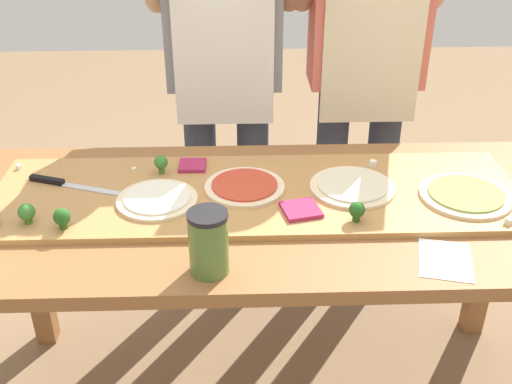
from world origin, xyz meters
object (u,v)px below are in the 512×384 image
pizza_whole_pesto_green (466,195)px  pizza_whole_cheese_artichoke (352,187)px  pizza_slice_far_left (301,210)px  pizza_whole_tomato_red (245,186)px  cook_left (224,58)px  cook_right (366,56)px  prep_table (267,235)px  broccoli_floret_back_right (357,210)px  cheese_crumble_a (373,163)px  broccoli_floret_front_left (27,213)px  sauce_jar (209,243)px  broccoli_floret_front_mid (161,163)px  cheese_crumble_c (19,167)px  recipe_note (445,260)px  chefs_knife (62,183)px  pizza_whole_white_garlic (157,199)px  pizza_slice_near_right (193,165)px  cheese_crumble_b (509,221)px  broccoli_floret_back_left (62,217)px  cheese_crumble_d (134,170)px

pizza_whole_pesto_green → pizza_whole_cheese_artichoke: same height
pizza_slice_far_left → pizza_whole_tomato_red: bearing=138.9°
cook_left → cook_right: same height
prep_table → pizza_whole_tomato_red: bearing=134.6°
broccoli_floret_back_right → cook_left: size_ratio=0.03×
cheese_crumble_a → cook_left: size_ratio=0.01×
cook_left → broccoli_floret_front_left: bearing=-124.4°
pizza_slice_far_left → cheese_crumble_a: (0.25, 0.26, 0.00)m
sauce_jar → cook_left: bearing=88.2°
broccoli_floret_front_mid → cheese_crumble_c: broccoli_floret_front_mid is taller
cheese_crumble_c → recipe_note: cheese_crumble_c is taller
cheese_crumble_c → chefs_knife: bearing=-33.9°
pizza_whole_cheese_artichoke → broccoli_floret_back_right: 0.17m
pizza_whole_white_garlic → broccoli_floret_front_left: size_ratio=4.01×
pizza_slice_near_right → pizza_whole_cheese_artichoke: bearing=-17.8°
pizza_slice_near_right → pizza_whole_white_garlic: bearing=-113.4°
cheese_crumble_b → prep_table: bearing=166.9°
pizza_whole_cheese_artichoke → cheese_crumble_b: 0.43m
pizza_slice_near_right → broccoli_floret_front_mid: 0.10m
broccoli_floret_front_left → cook_right: bearing=36.3°
broccoli_floret_back_left → broccoli_floret_front_left: bearing=163.6°
broccoli_floret_front_mid → pizza_whole_pesto_green: bearing=-11.2°
broccoli_floret_front_mid → cheese_crumble_a: (0.64, 0.02, -0.02)m
pizza_whole_pesto_green → broccoli_floret_back_left: size_ratio=4.43×
chefs_knife → broccoli_floret_front_mid: bearing=12.7°
broccoli_floret_back_left → cook_right: size_ratio=0.03×
broccoli_floret_back_left → cheese_crumble_d: (0.14, 0.31, -0.03)m
pizza_whole_cheese_artichoke → cook_right: bearing=77.2°
pizza_whole_pesto_green → broccoli_floret_back_right: bearing=-161.1°
broccoli_floret_front_mid → recipe_note: (0.73, -0.44, -0.05)m
broccoli_floret_back_right → cheese_crumble_a: bearing=71.1°
pizza_slice_near_right → cook_left: cook_left is taller
prep_table → cook_left: (-0.12, 0.65, 0.32)m
broccoli_floret_front_mid → broccoli_floret_back_left: same height
cheese_crumble_b → cheese_crumble_c: 1.42m
prep_table → cook_right: bearing=59.5°
sauce_jar → cook_right: cook_right is taller
chefs_knife → cook_right: size_ratio=0.17×
broccoli_floret_back_left → recipe_note: size_ratio=0.35×
pizza_whole_tomato_red → broccoli_floret_front_mid: broccoli_floret_front_mid is taller
broccoli_floret_back_left → recipe_note: broccoli_floret_back_left is taller
prep_table → pizza_whole_pesto_green: pizza_whole_pesto_green is taller
pizza_whole_white_garlic → cheese_crumble_b: bearing=-9.0°
recipe_note → cook_left: cook_left is taller
pizza_slice_far_left → cheese_crumble_c: cheese_crumble_c is taller
pizza_whole_pesto_green → broccoli_floret_front_mid: 0.89m
broccoli_floret_front_left → cheese_crumble_a: size_ratio=2.84×
prep_table → cheese_crumble_d: 0.45m
pizza_whole_pesto_green → pizza_whole_cheese_artichoke: size_ratio=1.05×
pizza_whole_tomato_red → pizza_whole_pesto_green: 0.63m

